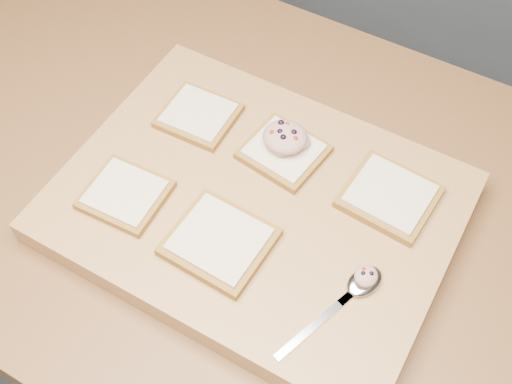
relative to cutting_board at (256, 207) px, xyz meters
The scene contains 10 objects.
island_counter 0.48m from the cutting_board, 19.25° to the left, with size 2.00×0.80×0.90m.
cutting_board is the anchor object (origin of this frame).
bread_far_left 0.18m from the cutting_board, 150.37° to the left, with size 0.11×0.10×0.02m.
bread_far_center 0.09m from the cutting_board, 92.24° to the left, with size 0.12×0.11×0.02m.
bread_far_right 0.19m from the cutting_board, 29.42° to the left, with size 0.13×0.12×0.02m.
bread_near_left 0.19m from the cutting_board, 150.89° to the right, with size 0.11×0.11×0.02m.
bread_near_center 0.09m from the cutting_board, 93.26° to the right, with size 0.13×0.12×0.02m.
tuna_salad_dollop 0.11m from the cutting_board, 93.87° to the left, with size 0.07×0.06×0.03m.
spoon 0.19m from the cutting_board, 17.62° to the right, with size 0.08×0.18×0.01m.
spoon_salad 0.20m from the cutting_board, 13.66° to the right, with size 0.03×0.03×0.02m.
Camera 1 is at (0.14, -0.48, 1.69)m, focal length 45.00 mm.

